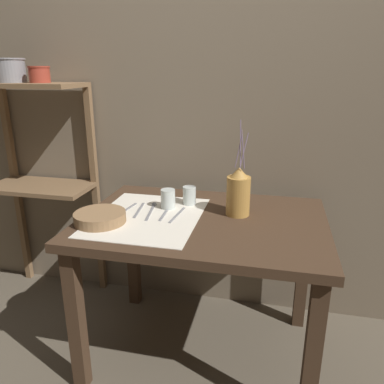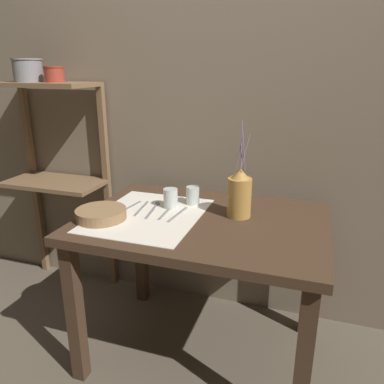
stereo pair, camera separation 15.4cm
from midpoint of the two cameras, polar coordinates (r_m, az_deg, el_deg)
ground_plane at (r=2.07m, az=-0.82°, el=-23.02°), size 12.00×12.00×0.00m
stone_wall_back at (r=2.05m, az=2.42°, el=13.68°), size 7.00×0.06×2.40m
wooden_table at (r=1.72m, az=-0.91°, el=-7.20°), size 1.09×0.78×0.73m
wooden_shelf_unit at (r=2.36m, az=-23.85°, el=5.31°), size 0.59×0.31×1.29m
linen_cloth at (r=1.72m, az=-9.33°, el=-3.75°), size 0.46×0.57×0.00m
pitcher_with_flowers at (r=1.69m, az=4.49°, el=-0.18°), size 0.11×0.11×0.43m
wooden_bowl at (r=1.69m, az=-16.42°, el=-3.81°), size 0.22×0.22×0.05m
glass_tumbler_near at (r=1.78m, az=-6.15°, el=-1.09°), size 0.07×0.07×0.09m
glass_tumbler_far at (r=1.83m, az=-2.81°, el=-0.55°), size 0.06×0.06×0.09m
knife_center at (r=1.80m, az=-12.49°, el=-2.73°), size 0.04×0.19×0.00m
fork_outer at (r=1.79m, az=-10.55°, el=-2.78°), size 0.04×0.19×0.00m
spoon_outer at (r=1.80m, az=-8.45°, el=-2.40°), size 0.05×0.20×0.02m
spoon_inner at (r=1.79m, az=-6.14°, el=-2.51°), size 0.03×0.20×0.02m
fork_inner at (r=1.71m, az=-4.85°, el=-3.53°), size 0.03×0.19×0.00m
metal_pot_large at (r=2.34m, az=-27.80°, el=16.17°), size 0.17×0.17×0.12m
metal_pot_small at (r=2.23m, az=-24.19°, el=16.12°), size 0.11×0.11×0.08m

